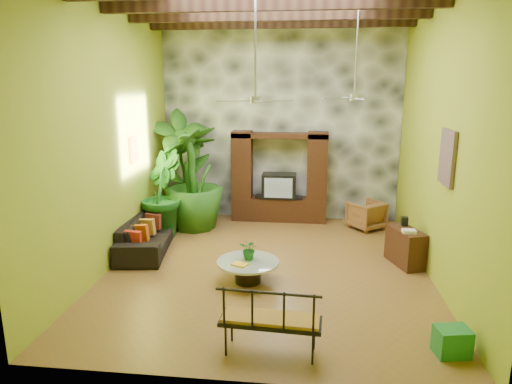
# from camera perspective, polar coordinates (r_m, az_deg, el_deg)

# --- Properties ---
(ground) EXTENTS (7.00, 7.00, 0.00)m
(ground) POSITION_cam_1_polar(r_m,az_deg,el_deg) (8.96, 1.51, -9.37)
(ground) COLOR brown
(ground) RESTS_ON ground
(back_wall) EXTENTS (6.00, 0.02, 5.00)m
(back_wall) POSITION_cam_1_polar(r_m,az_deg,el_deg) (11.78, 3.11, 8.72)
(back_wall) COLOR #91AC27
(back_wall) RESTS_ON ground
(left_wall) EXTENTS (0.02, 7.00, 5.00)m
(left_wall) POSITION_cam_1_polar(r_m,az_deg,el_deg) (9.07, -17.75, 6.66)
(left_wall) COLOR #91AC27
(left_wall) RESTS_ON ground
(right_wall) EXTENTS (0.02, 7.00, 5.00)m
(right_wall) POSITION_cam_1_polar(r_m,az_deg,el_deg) (8.59, 22.09, 5.96)
(right_wall) COLOR #91AC27
(right_wall) RESTS_ON ground
(stone_accent_wall) EXTENTS (5.98, 0.10, 4.98)m
(stone_accent_wall) POSITION_cam_1_polar(r_m,az_deg,el_deg) (11.72, 3.09, 8.69)
(stone_accent_wall) COLOR #34373B
(stone_accent_wall) RESTS_ON ground
(ceiling_beams) EXTENTS (5.95, 5.36, 0.22)m
(ceiling_beams) POSITION_cam_1_polar(r_m,az_deg,el_deg) (8.35, 1.73, 22.45)
(ceiling_beams) COLOR black
(ceiling_beams) RESTS_ON ceiling
(entertainment_center) EXTENTS (2.40, 0.55, 2.30)m
(entertainment_center) POSITION_cam_1_polar(r_m,az_deg,el_deg) (11.66, 2.90, 1.03)
(entertainment_center) COLOR black
(entertainment_center) RESTS_ON ground
(ceiling_fan_front) EXTENTS (1.28, 1.28, 1.86)m
(ceiling_fan_front) POSITION_cam_1_polar(r_m,az_deg,el_deg) (7.87, -0.08, 12.93)
(ceiling_fan_front) COLOR #A6A6AA
(ceiling_fan_front) RESTS_ON ceiling
(ceiling_fan_back) EXTENTS (1.28, 1.28, 1.86)m
(ceiling_fan_back) POSITION_cam_1_polar(r_m,az_deg,el_deg) (9.46, 12.26, 12.73)
(ceiling_fan_back) COLOR #A6A6AA
(ceiling_fan_back) RESTS_ON ceiling
(wall_art_mask) EXTENTS (0.06, 0.32, 0.55)m
(wall_art_mask) POSITION_cam_1_polar(r_m,az_deg,el_deg) (10.02, -15.06, 5.12)
(wall_art_mask) COLOR yellow
(wall_art_mask) RESTS_ON left_wall
(wall_art_painting) EXTENTS (0.06, 0.70, 0.90)m
(wall_art_painting) POSITION_cam_1_polar(r_m,az_deg,el_deg) (8.04, 22.80, 3.99)
(wall_art_painting) COLOR navy
(wall_art_painting) RESTS_ON right_wall
(sofa) EXTENTS (1.21, 2.42, 0.68)m
(sofa) POSITION_cam_1_polar(r_m,az_deg,el_deg) (10.03, -13.44, -5.14)
(sofa) COLOR black
(sofa) RESTS_ON ground
(wicker_armchair) EXTENTS (1.03, 1.04, 0.68)m
(wicker_armchair) POSITION_cam_1_polar(r_m,az_deg,el_deg) (11.45, 13.62, -2.80)
(wicker_armchair) COLOR olive
(wicker_armchair) RESTS_ON ground
(tall_plant_a) EXTENTS (1.81, 1.64, 2.86)m
(tall_plant_a) POSITION_cam_1_polar(r_m,az_deg,el_deg) (11.59, -9.21, 3.14)
(tall_plant_a) COLOR #245717
(tall_plant_a) RESTS_ON ground
(tall_plant_b) EXTENTS (1.20, 1.34, 2.02)m
(tall_plant_b) POSITION_cam_1_polar(r_m,az_deg,el_deg) (10.68, -11.84, -0.15)
(tall_plant_b) COLOR #16561A
(tall_plant_b) RESTS_ON ground
(tall_plant_c) EXTENTS (1.88, 1.88, 2.50)m
(tall_plant_c) POSITION_cam_1_polar(r_m,az_deg,el_deg) (11.04, -7.82, 1.74)
(tall_plant_c) COLOR #276219
(tall_plant_c) RESTS_ON ground
(coffee_table) EXTENTS (1.11, 1.11, 0.40)m
(coffee_table) POSITION_cam_1_polar(r_m,az_deg,el_deg) (8.24, -1.03, -9.53)
(coffee_table) COLOR black
(coffee_table) RESTS_ON ground
(centerpiece_plant) EXTENTS (0.42, 0.40, 0.38)m
(centerpiece_plant) POSITION_cam_1_polar(r_m,az_deg,el_deg) (8.20, -0.80, -7.16)
(centerpiece_plant) COLOR #196120
(centerpiece_plant) RESTS_ON coffee_table
(yellow_tray) EXTENTS (0.31, 0.27, 0.03)m
(yellow_tray) POSITION_cam_1_polar(r_m,az_deg,el_deg) (8.01, -2.05, -9.03)
(yellow_tray) COLOR yellow
(yellow_tray) RESTS_ON coffee_table
(iron_bench) EXTENTS (1.35, 0.56, 0.57)m
(iron_bench) POSITION_cam_1_polar(r_m,az_deg,el_deg) (6.07, 1.78, -15.40)
(iron_bench) COLOR black
(iron_bench) RESTS_ON ground
(side_console) EXTENTS (0.68, 0.98, 0.72)m
(side_console) POSITION_cam_1_polar(r_m,az_deg,el_deg) (9.42, 18.16, -6.55)
(side_console) COLOR #3B2513
(side_console) RESTS_ON ground
(green_bin) EXTENTS (0.48, 0.40, 0.38)m
(green_bin) POSITION_cam_1_polar(r_m,az_deg,el_deg) (6.78, 23.30, -16.78)
(green_bin) COLOR #1E722C
(green_bin) RESTS_ON ground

